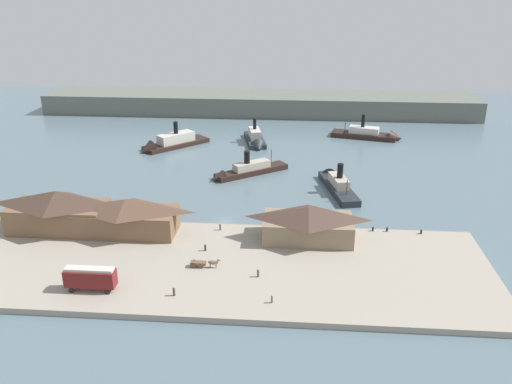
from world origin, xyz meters
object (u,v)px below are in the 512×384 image
pedestrian_near_west_shed (272,299)px  ferry_departing_north (336,183)px  street_tram (90,277)px  mooring_post_east (421,232)px  horse_cart (204,263)px  ferry_shed_central_terminal (58,210)px  mooring_post_center_west (373,229)px  ferry_shed_customs_shed (126,216)px  pedestrian_standing_center (220,227)px  ferry_moored_east (256,140)px  pedestrian_near_east_shed (258,273)px  ferry_approaching_west (168,144)px  pedestrian_walking_east (174,292)px  ferry_outer_harbor (372,135)px  ferry_shed_east_terminal (308,223)px  mooring_post_west (387,229)px  pedestrian_near_cart (205,247)px  ferry_mid_harbor (244,171)px

pedestrian_near_west_shed → ferry_departing_north: (14.40, 58.68, -0.45)m
street_tram → mooring_post_east: (63.78, 27.64, -2.13)m
horse_cart → ferry_shed_central_terminal: bearing=157.9°
street_tram → mooring_post_center_west: (53.43, 28.24, -2.13)m
horse_cart → mooring_post_center_west: horse_cart is taller
ferry_shed_customs_shed → pedestrian_standing_center: size_ratio=13.61×
ferry_moored_east → mooring_post_center_west: bearing=-65.2°
ferry_shed_customs_shed → pedestrian_near_east_shed: ferry_shed_customs_shed is taller
ferry_approaching_west → pedestrian_walking_east: bearing=-76.1°
ferry_departing_north → ferry_outer_harbor: ferry_outer_harbor is taller
ferry_shed_east_terminal → mooring_post_east: size_ratio=21.45×
mooring_post_center_west → ferry_shed_customs_shed: bearing=-174.8°
ferry_shed_central_terminal → mooring_post_west: ferry_shed_central_terminal is taller
ferry_shed_central_terminal → ferry_moored_east: bearing=62.4°
mooring_post_east → pedestrian_near_west_shed: bearing=-136.9°
pedestrian_near_cart → ferry_outer_harbor: ferry_outer_harbor is taller
ferry_shed_central_terminal → pedestrian_near_cart: ferry_shed_central_terminal is taller
ferry_shed_east_terminal → ferry_moored_east: bearing=103.1°
ferry_shed_central_terminal → pedestrian_near_east_shed: size_ratio=12.61×
pedestrian_near_east_shed → ferry_moored_east: ferry_moored_east is taller
pedestrian_standing_center → ferry_approaching_west: ferry_approaching_west is taller
ferry_departing_north → mooring_post_east: bearing=-60.3°
ferry_shed_central_terminal → pedestrian_near_east_shed: ferry_shed_central_terminal is taller
pedestrian_near_cart → ferry_outer_harbor: (44.96, 90.41, -0.58)m
ferry_shed_central_terminal → mooring_post_center_west: size_ratio=23.85×
ferry_mid_harbor → ferry_approaching_west: (-28.28, 24.78, 0.12)m
street_tram → mooring_post_east: bearing=23.4°
ferry_shed_east_terminal → ferry_mid_harbor: ferry_shed_east_terminal is taller
mooring_post_center_west → ferry_moored_east: (-31.52, 68.18, -0.16)m
mooring_post_west → mooring_post_center_west: 3.11m
pedestrian_near_west_shed → mooring_post_east: pedestrian_near_west_shed is taller
pedestrian_near_west_shed → pedestrian_standing_center: bearing=115.1°
street_tram → pedestrian_near_cart: size_ratio=5.76×
horse_cart → mooring_post_center_west: (34.59, 18.70, -0.48)m
pedestrian_near_cart → ferry_moored_east: 80.32m
ferry_outer_harbor → ferry_shed_east_terminal: bearing=-106.1°
street_tram → pedestrian_near_cart: 24.24m
ferry_shed_east_terminal → ferry_moored_east: size_ratio=0.92×
pedestrian_standing_center → horse_cart: bearing=-92.7°
pedestrian_walking_east → ferry_approaching_west: size_ratio=0.08×
ferry_shed_east_terminal → pedestrian_near_cart: ferry_shed_east_terminal is taller
horse_cart → mooring_post_east: size_ratio=6.51×
ferry_shed_customs_shed → pedestrian_near_west_shed: bearing=-36.9°
pedestrian_near_cart → ferry_mid_harbor: bearing=86.3°
pedestrian_standing_center → ferry_shed_central_terminal: bearing=-176.3°
ferry_moored_east → ferry_approaching_west: bearing=-166.7°
street_tram → pedestrian_standing_center: street_tram is taller
ferry_shed_east_terminal → mooring_post_center_west: size_ratio=21.45×
street_tram → pedestrian_near_cart: bearing=42.1°
ferry_shed_customs_shed → pedestrian_near_cart: size_ratio=13.98×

